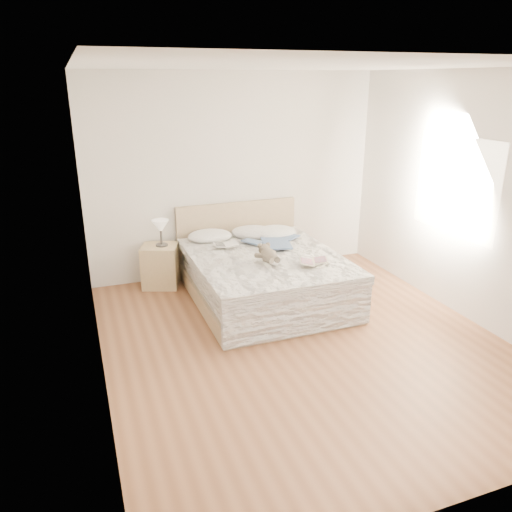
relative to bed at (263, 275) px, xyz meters
name	(u,v)px	position (x,y,z in m)	size (l,w,h in m)	color
floor	(304,342)	(0.00, -1.19, -0.31)	(4.00, 4.50, 0.00)	brown
ceiling	(314,66)	(0.00, -1.19, 2.39)	(4.00, 4.50, 0.00)	white
wall_back	(235,176)	(0.00, 1.06, 1.04)	(4.00, 0.02, 2.70)	silver
wall_front	(486,317)	(0.00, -3.44, 1.04)	(4.00, 0.02, 2.70)	silver
wall_left	(89,239)	(-2.00, -1.19, 1.04)	(0.02, 4.50, 2.70)	silver
wall_right	(474,200)	(2.00, -1.19, 1.04)	(0.02, 4.50, 2.70)	silver
window	(455,186)	(1.99, -0.89, 1.14)	(0.02, 1.30, 1.10)	white
bed	(263,275)	(0.00, 0.00, 0.00)	(1.72, 2.14, 1.00)	tan
nightstand	(161,266)	(-1.12, 0.83, -0.03)	(0.45, 0.40, 0.56)	tan
table_lamp	(161,227)	(-1.09, 0.81, 0.50)	(0.27, 0.27, 0.34)	#4C4641
pillow_left	(210,236)	(-0.46, 0.75, 0.33)	(0.58, 0.40, 0.17)	white
pillow_middle	(253,232)	(0.13, 0.70, 0.33)	(0.59, 0.41, 0.18)	silver
pillow_right	(274,233)	(0.39, 0.60, 0.33)	(0.61, 0.42, 0.18)	white
blouse	(276,243)	(0.26, 0.20, 0.32)	(0.53, 0.57, 0.02)	#395077
photo_book	(226,245)	(-0.37, 0.35, 0.32)	(0.30, 0.21, 0.02)	silver
childrens_book	(313,262)	(0.40, -0.58, 0.32)	(0.34, 0.23, 0.02)	beige
teddy_bear	(269,260)	(-0.08, -0.40, 0.34)	(0.23, 0.32, 0.17)	#64594A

